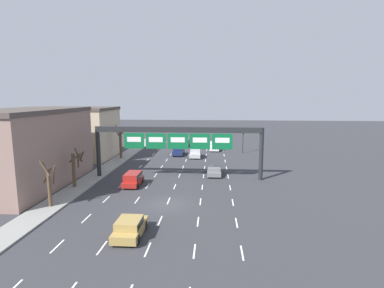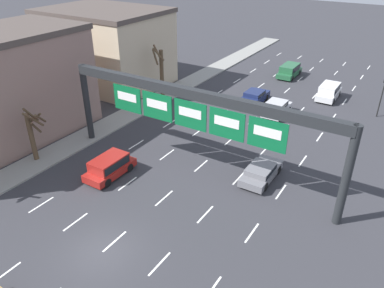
# 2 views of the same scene
# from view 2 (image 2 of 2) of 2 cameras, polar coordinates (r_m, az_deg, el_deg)

# --- Properties ---
(ground_plane) EXTENTS (220.00, 220.00, 0.00)m
(ground_plane) POSITION_cam_2_polar(r_m,az_deg,el_deg) (22.86, -13.45, -15.70)
(ground_plane) COLOR #333338
(lane_dashes) EXTENTS (13.32, 67.00, 0.01)m
(lane_dashes) POSITION_cam_2_polar(r_m,az_deg,el_deg) (31.53, 3.72, -1.29)
(lane_dashes) COLOR white
(lane_dashes) RESTS_ON ground_plane
(sign_gantry) EXTENTS (21.94, 0.70, 6.81)m
(sign_gantry) POSITION_cam_2_polar(r_m,az_deg,el_deg) (26.15, 0.07, 5.56)
(sign_gantry) COLOR #232628
(sign_gantry) RESTS_ON ground_plane
(building_far) EXTENTS (13.87, 10.47, 8.86)m
(building_far) POSITION_cam_2_polar(r_m,az_deg,el_deg) (47.57, -12.91, 14.22)
(building_far) COLOR #C6B293
(building_far) RESTS_ON ground_plane
(suv_green) EXTENTS (1.98, 4.70, 1.59)m
(suv_green) POSITION_cam_2_polar(r_m,az_deg,el_deg) (51.17, 14.64, 10.86)
(suv_green) COLOR #235B38
(suv_green) RESTS_ON ground_plane
(car_silver) EXTENTS (1.94, 3.93, 1.52)m
(car_silver) POSITION_cam_2_polar(r_m,az_deg,el_deg) (39.01, 12.78, 5.43)
(car_silver) COLOR #B7B7BC
(car_silver) RESTS_ON ground_plane
(car_grey) EXTENTS (1.90, 4.34, 1.18)m
(car_grey) POSITION_cam_2_polar(r_m,az_deg,el_deg) (28.20, 10.48, -4.17)
(car_grey) COLOR slate
(car_grey) RESTS_ON ground_plane
(car_navy) EXTENTS (1.93, 4.10, 1.35)m
(car_navy) POSITION_cam_2_polar(r_m,az_deg,el_deg) (41.77, 9.56, 7.20)
(car_navy) COLOR #19234C
(car_navy) RESTS_ON ground_plane
(suv_white) EXTENTS (1.94, 4.29, 1.68)m
(suv_white) POSITION_cam_2_polar(r_m,az_deg,el_deg) (44.85, 20.16, 7.61)
(suv_white) COLOR silver
(suv_white) RESTS_ON ground_plane
(suv_red) EXTENTS (1.87, 4.07, 1.57)m
(suv_red) POSITION_cam_2_polar(r_m,az_deg,el_deg) (28.68, -12.46, -3.24)
(suv_red) COLOR maroon
(suv_red) RESTS_ON ground_plane
(traffic_light_near_gantry) EXTENTS (0.30, 0.35, 4.50)m
(traffic_light_near_gantry) POSITION_cam_2_polar(r_m,az_deg,el_deg) (41.27, 27.23, 7.82)
(traffic_light_near_gantry) COLOR black
(traffic_light_near_gantry) RESTS_ON ground_plane
(tree_bare_second) EXTENTS (1.84, 1.27, 5.82)m
(tree_bare_second) POSITION_cam_2_polar(r_m,az_deg,el_deg) (42.05, -4.75, 11.12)
(tree_bare_second) COLOR brown
(tree_bare_second) RESTS_ON sidewalk_left
(tree_bare_third) EXTENTS (2.30, 2.25, 4.74)m
(tree_bare_third) POSITION_cam_2_polar(r_m,az_deg,el_deg) (31.61, -23.09, 1.78)
(tree_bare_third) COLOR brown
(tree_bare_third) RESTS_ON sidewalk_left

